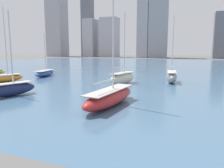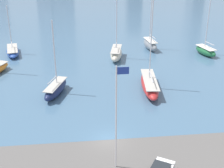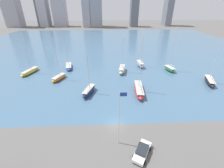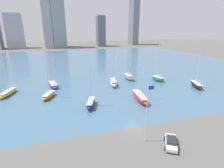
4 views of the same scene
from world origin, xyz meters
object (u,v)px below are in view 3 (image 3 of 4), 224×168
at_px(flag_pole, 119,118).
at_px(sailboat_navy, 89,91).
at_px(sailboat_gray, 140,64).
at_px(sailboat_red, 139,89).
at_px(sailboat_yellow, 30,71).
at_px(sailboat_blue, 69,66).
at_px(sailboat_cream, 122,69).
at_px(sailboat_orange, 59,77).
at_px(sailboat_black, 210,81).
at_px(parked_sedan_white, 142,151).
at_px(sailboat_green, 170,69).

height_order(flag_pole, sailboat_navy, sailboat_navy).
xyz_separation_m(flag_pole, sailboat_gray, (12.39, 39.11, -4.98)).
height_order(flag_pole, sailboat_red, sailboat_red).
xyz_separation_m(sailboat_yellow, sailboat_blue, (13.76, 4.50, -0.09)).
xyz_separation_m(sailboat_cream, sailboat_blue, (-21.52, 5.22, -0.39)).
distance_m(flag_pole, sailboat_orange, 34.13).
bearing_deg(sailboat_black, sailboat_gray, 159.69).
relative_size(flag_pole, parked_sedan_white, 2.16).
bearing_deg(sailboat_gray, sailboat_black, -45.69).
height_order(sailboat_blue, parked_sedan_white, sailboat_blue).
bearing_deg(parked_sedan_white, sailboat_blue, 149.12).
relative_size(flag_pole, sailboat_black, 0.86).
xyz_separation_m(sailboat_green, sailboat_orange, (-41.75, -5.87, -0.15)).
height_order(sailboat_cream, parked_sedan_white, sailboat_cream).
bearing_deg(sailboat_yellow, sailboat_cream, 16.72).
bearing_deg(sailboat_blue, sailboat_orange, -107.38).
distance_m(sailboat_yellow, parked_sedan_white, 50.99).
bearing_deg(sailboat_blue, sailboat_navy, -75.02).
relative_size(sailboat_yellow, sailboat_red, 1.06).
distance_m(sailboat_black, parked_sedan_white, 38.21).
distance_m(sailboat_blue, sailboat_red, 32.41).
height_order(sailboat_black, sailboat_red, sailboat_red).
relative_size(sailboat_navy, parked_sedan_white, 2.20).
bearing_deg(sailboat_red, sailboat_green, 51.08).
relative_size(flag_pole, sailboat_orange, 0.78).
height_order(sailboat_yellow, sailboat_cream, sailboat_yellow).
height_order(flag_pole, sailboat_green, sailboat_green).
bearing_deg(sailboat_red, flag_pole, -106.87).
bearing_deg(sailboat_navy, flag_pole, -49.23).
bearing_deg(sailboat_red, sailboat_navy, -173.84).
xyz_separation_m(sailboat_black, sailboat_red, (-24.67, -4.66, 0.07)).
distance_m(sailboat_yellow, sailboat_blue, 14.48).
bearing_deg(sailboat_cream, sailboat_navy, -114.33).
bearing_deg(sailboat_gray, flag_pole, -114.05).
bearing_deg(sailboat_green, sailboat_orange, 173.08).
relative_size(sailboat_cream, sailboat_blue, 1.29).
relative_size(flag_pole, sailboat_blue, 1.12).
distance_m(flag_pole, sailboat_blue, 42.92).
relative_size(sailboat_gray, sailboat_black, 0.97).
height_order(sailboat_green, sailboat_navy, sailboat_green).
relative_size(sailboat_black, sailboat_blue, 1.29).
bearing_deg(sailboat_blue, sailboat_yellow, -173.07).
bearing_deg(sailboat_black, sailboat_yellow, -171.34).
height_order(sailboat_yellow, sailboat_navy, sailboat_yellow).
bearing_deg(sailboat_gray, sailboat_blue, 174.00).
relative_size(sailboat_blue, parked_sedan_white, 1.93).
bearing_deg(sailboat_green, sailboat_black, -65.71).
relative_size(sailboat_cream, parked_sedan_white, 2.49).
relative_size(sailboat_gray, parked_sedan_white, 2.43).
bearing_deg(sailboat_yellow, flag_pole, -29.92).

